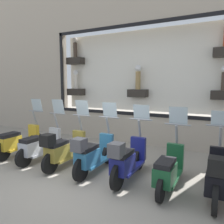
{
  "coord_description": "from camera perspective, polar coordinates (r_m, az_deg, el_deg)",
  "views": [
    {
      "loc": [
        -3.86,
        -2.91,
        2.17
      ],
      "look_at": [
        1.93,
        0.13,
        1.32
      ],
      "focal_mm": 35.0,
      "sensor_mm": 36.0,
      "label": 1
    }
  ],
  "objects": [
    {
      "name": "scooter_navy_3",
      "position": [
        4.98,
        3.94,
        -12.38
      ],
      "size": [
        1.81,
        0.6,
        1.65
      ],
      "color": "black",
      "rests_on": "ground_plane"
    },
    {
      "name": "scooter_yellow_7",
      "position": [
        7.23,
        -23.43,
        -7.03
      ],
      "size": [
        1.81,
        0.61,
        1.68
      ],
      "color": "black",
      "rests_on": "ground_plane"
    },
    {
      "name": "scooter_black_1",
      "position": [
        4.61,
        25.8,
        -14.83
      ],
      "size": [
        1.81,
        0.61,
        1.6
      ],
      "color": "black",
      "rests_on": "ground_plane"
    },
    {
      "name": "scooter_silver_6",
      "position": [
        6.57,
        -18.4,
        -8.33
      ],
      "size": [
        1.8,
        0.6,
        1.7
      ],
      "color": "black",
      "rests_on": "ground_plane"
    },
    {
      "name": "building_facade",
      "position": [
        8.31,
        6.7,
        22.72
      ],
      "size": [
        1.25,
        36.0,
        8.55
      ],
      "color": "#ADA08E",
      "rests_on": "ground_plane"
    },
    {
      "name": "scooter_olive_5",
      "position": [
        5.91,
        -12.64,
        -9.45
      ],
      "size": [
        1.8,
        0.6,
        1.7
      ],
      "color": "black",
      "rests_on": "ground_plane"
    },
    {
      "name": "scooter_teal_4",
      "position": [
        5.39,
        -5.1,
        -10.9
      ],
      "size": [
        1.81,
        0.61,
        1.67
      ],
      "color": "black",
      "rests_on": "ground_plane"
    },
    {
      "name": "scooter_green_2",
      "position": [
        4.78,
        14.51,
        -14.37
      ],
      "size": [
        1.79,
        0.61,
        1.64
      ],
      "color": "black",
      "rests_on": "ground_plane"
    },
    {
      "name": "ground_plane",
      "position": [
        5.3,
        -8.88,
        -16.9
      ],
      "size": [
        120.0,
        120.0,
        0.0
      ],
      "primitive_type": "plane",
      "color": "gray"
    }
  ]
}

